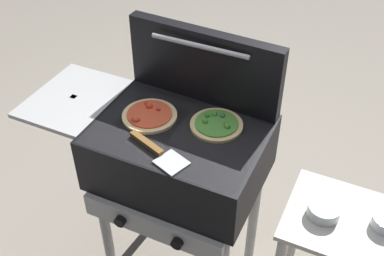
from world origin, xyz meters
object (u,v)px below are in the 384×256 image
(pizza_veggie, at_px, (216,124))
(spatula, at_px, (157,151))
(prep_table, at_px, (339,255))
(topping_bowl_far, at_px, (324,211))
(pizza_pepperoni, at_px, (149,115))
(grill, at_px, (177,157))

(pizza_veggie, relative_size, spatula, 0.75)
(prep_table, relative_size, topping_bowl_far, 6.19)
(prep_table, bearing_deg, pizza_pepperoni, 179.16)
(spatula, height_order, topping_bowl_far, spatula)
(spatula, bearing_deg, topping_bowl_far, 13.48)
(pizza_pepperoni, height_order, prep_table, pizza_pepperoni)
(topping_bowl_far, bearing_deg, pizza_pepperoni, 177.92)
(grill, distance_m, pizza_veggie, 0.22)
(grill, distance_m, topping_bowl_far, 0.58)
(pizza_pepperoni, bearing_deg, pizza_veggie, 13.21)
(topping_bowl_far, bearing_deg, spatula, -166.52)
(pizza_pepperoni, distance_m, prep_table, 0.89)
(grill, bearing_deg, spatula, -89.90)
(prep_table, bearing_deg, grill, -179.63)
(pizza_veggie, height_order, pizza_pepperoni, pizza_pepperoni)
(pizza_veggie, bearing_deg, spatula, -120.25)
(grill, xyz_separation_m, topping_bowl_far, (0.58, -0.01, -0.02))
(pizza_pepperoni, xyz_separation_m, prep_table, (0.80, -0.01, -0.39))
(pizza_veggie, relative_size, topping_bowl_far, 1.72)
(pizza_veggie, bearing_deg, prep_table, -7.48)
(pizza_veggie, xyz_separation_m, topping_bowl_far, (0.45, -0.09, -0.17))
(spatula, relative_size, prep_table, 0.37)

